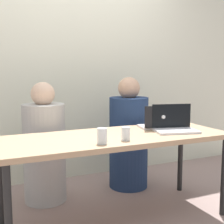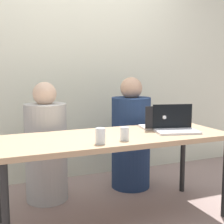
% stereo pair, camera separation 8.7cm
% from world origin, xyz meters
% --- Properties ---
extents(ground_plane, '(12.00, 12.00, 0.00)m').
position_xyz_m(ground_plane, '(0.00, 0.00, 0.00)').
color(ground_plane, gray).
extents(back_wall, '(4.82, 0.10, 2.65)m').
position_xyz_m(back_wall, '(0.00, 1.21, 1.33)').
color(back_wall, silver).
rests_on(back_wall, ground).
extents(desk, '(1.86, 0.71, 0.72)m').
position_xyz_m(desk, '(0.00, 0.00, 0.66)').
color(desk, tan).
rests_on(desk, ground).
extents(person_on_left, '(0.47, 0.47, 1.13)m').
position_xyz_m(person_on_left, '(-0.45, 0.63, 0.50)').
color(person_on_left, '#B2B0AD').
rests_on(person_on_left, ground).
extents(person_on_right, '(0.51, 0.51, 1.17)m').
position_xyz_m(person_on_right, '(0.45, 0.63, 0.52)').
color(person_on_right, navy).
rests_on(person_on_right, ground).
extents(laptop_back_right, '(0.37, 0.28, 0.21)m').
position_xyz_m(laptop_back_right, '(0.49, 0.11, 0.76)').
color(laptop_back_right, silver).
rests_on(laptop_back_right, desk).
extents(laptop_front_right, '(0.40, 0.31, 0.23)m').
position_xyz_m(laptop_front_right, '(0.53, -0.06, 0.77)').
color(laptop_front_right, silver).
rests_on(laptop_front_right, desk).
extents(water_glass_left, '(0.07, 0.07, 0.11)m').
position_xyz_m(water_glass_left, '(-0.21, -0.23, 0.77)').
color(water_glass_left, white).
rests_on(water_glass_left, desk).
extents(water_glass_center, '(0.07, 0.07, 0.10)m').
position_xyz_m(water_glass_center, '(-0.01, -0.20, 0.76)').
color(water_glass_center, white).
rests_on(water_glass_center, desk).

